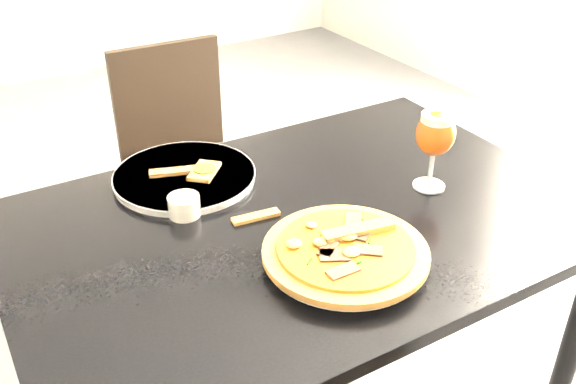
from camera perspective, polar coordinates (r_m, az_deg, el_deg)
dining_table at (r=1.39m, az=1.21°, el=-5.32°), size 1.22×0.82×0.75m
chair_far at (r=2.19m, az=-9.15°, el=2.65°), size 0.41×0.41×0.84m
plate_main at (r=1.23m, az=5.09°, el=-5.49°), size 0.39×0.39×0.02m
pizza at (r=1.20m, az=5.20°, el=-5.16°), size 0.31×0.31×0.03m
plate_second at (r=1.49m, az=-9.18°, el=1.38°), size 0.36×0.36×0.02m
crust_scraps at (r=1.48m, az=-8.36°, el=1.86°), size 0.17×0.12×0.01m
loose_crust at (r=1.34m, az=-2.87°, el=-2.19°), size 0.10×0.04×0.01m
sauce_cup at (r=1.35m, az=-9.23°, el=-1.15°), size 0.07×0.07×0.04m
beer_glass at (r=1.42m, az=12.98°, el=5.03°), size 0.09×0.09×0.18m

